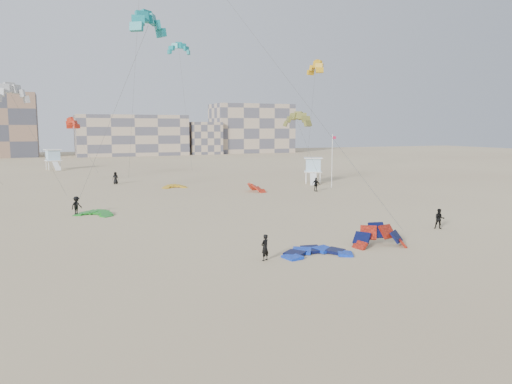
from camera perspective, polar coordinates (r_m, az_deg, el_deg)
name	(u,v)px	position (r m, az deg, el deg)	size (l,w,h in m)	color
ground	(285,272)	(28.78, 3.31, -9.15)	(320.00, 320.00, 0.00)	#CCBB89
kite_ground_blue	(316,255)	(32.73, 6.92, -7.16)	(4.13, 4.31, 0.59)	blue
kite_ground_orange	(380,247)	(35.79, 13.97, -6.07)	(3.81, 2.90, 2.49)	red
kite_ground_green	(95,215)	(49.42, -17.97, -2.54)	(3.44, 3.62, 0.68)	#148E21
kite_ground_red_far	(257,191)	(64.61, 0.07, 0.07)	(3.20, 2.94, 1.69)	red
kite_ground_yellow	(175,188)	(69.38, -9.26, 0.47)	(3.17, 3.28, 0.76)	#E2A60A
kitesurfer_main	(265,247)	(31.00, 1.02, -6.36)	(0.60, 0.40, 1.65)	black
kitesurfer_b	(439,219)	(43.20, 20.23, -2.90)	(0.81, 0.63, 1.66)	black
kitesurfer_c	(77,206)	(50.03, -19.83, -1.47)	(1.14, 0.66, 1.77)	black
kitesurfer_d	(316,184)	(64.99, 6.87, 0.86)	(1.06, 0.44, 1.80)	black
kitesurfer_e	(115,178)	(75.88, -15.76, 1.55)	(0.88, 0.57, 1.79)	black
kitesurfer_f	(314,172)	(84.19, 6.64, 2.30)	(1.61, 0.51, 1.73)	black
kite_fly_teal_a	(148,25)	(47.40, -12.20, 18.12)	(9.20, 5.84, 17.50)	teal
kite_fly_grey	(11,95)	(56.76, -26.20, 9.93)	(7.31, 5.03, 11.78)	silver
kite_fly_olive	(297,121)	(66.99, 4.71, 8.11)	(5.33, 7.26, 9.67)	olive
kite_fly_yellow	(315,69)	(83.62, 6.81, 13.82)	(4.41, 7.27, 18.14)	#E2A60A
kite_fly_teal_b	(179,50)	(91.43, -8.80, 15.78)	(4.26, 7.99, 21.83)	teal
kite_fly_red	(72,124)	(81.67, -20.24, 7.29)	(5.69, 4.12, 8.97)	red
lifeguard_tower_near	(313,170)	(74.68, 6.55, 2.46)	(3.64, 5.73, 3.83)	white
lifeguard_tower_far	(53,160)	(105.86, -22.18, 3.45)	(3.42, 5.84, 4.04)	white
flagpole	(332,160)	(69.12, 8.70, 3.67)	(0.59, 0.09, 7.32)	white
condo_mid	(131,135)	(156.48, -14.08, 6.31)	(32.00, 16.00, 12.00)	tan
condo_east	(251,129)	(168.68, -0.52, 7.27)	(26.00, 14.00, 16.00)	tan
condo_fill_right	(203,138)	(159.12, -6.06, 6.14)	(10.00, 10.00, 10.00)	tan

